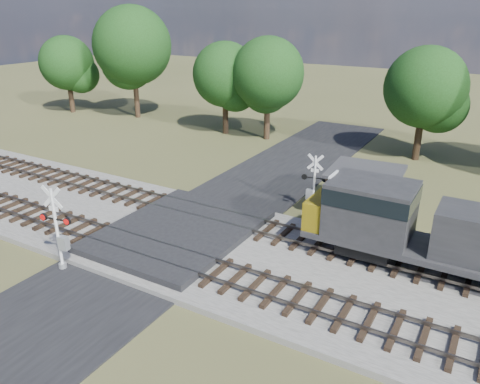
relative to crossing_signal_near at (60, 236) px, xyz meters
The scene contains 10 objects.
ground 5.87m from the crossing_signal_near, 60.46° to the left, with size 160.00×160.00×0.00m, color #474A27.
ballast_bed 13.94m from the crossing_signal_near, 22.83° to the left, with size 140.00×10.00×0.30m, color gray.
road 5.86m from the crossing_signal_near, 60.46° to the left, with size 7.00×60.00×0.08m, color black.
crossing_panel 6.21m from the crossing_signal_near, 62.80° to the left, with size 7.00×9.00×0.62m, color #262628.
track_near 6.68m from the crossing_signal_near, 26.01° to the left, with size 140.00×2.60×0.33m.
track_far 9.92m from the crossing_signal_near, 53.23° to the left, with size 140.00×2.60×0.33m.
crossing_signal_near is the anchor object (origin of this frame).
crossing_signal_far 14.09m from the crossing_signal_near, 56.67° to the left, with size 1.53×0.37×3.81m.
equipment_shed 16.96m from the crossing_signal_near, 52.40° to the left, with size 4.37×4.37×2.80m.
treeline 28.28m from the crossing_signal_near, 64.39° to the left, with size 83.99×11.60×11.87m.
Camera 1 is at (14.17, -17.34, 11.68)m, focal length 35.00 mm.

